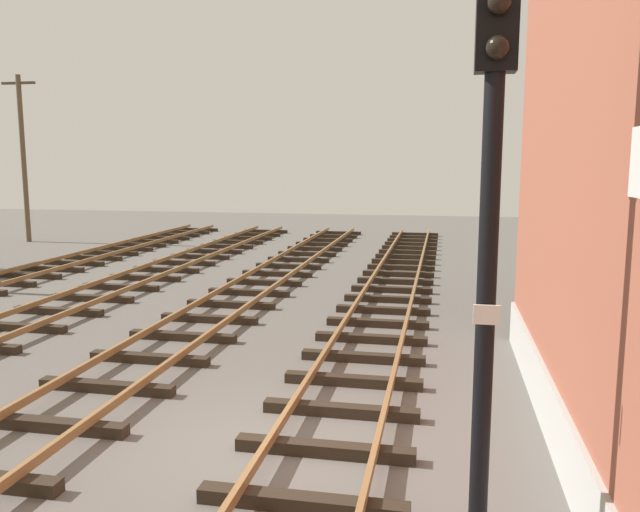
{
  "coord_description": "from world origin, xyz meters",
  "views": [
    {
      "loc": [
        2.38,
        -8.05,
        4.0
      ],
      "look_at": [
        -1.03,
        9.31,
        1.36
      ],
      "focal_mm": 35.48,
      "sensor_mm": 36.0,
      "label": 1
    }
  ],
  "objects": [
    {
      "name": "ground_plane",
      "position": [
        0.0,
        0.0,
        0.0
      ],
      "size": [
        80.0,
        80.0,
        0.0
      ],
      "primitive_type": "plane",
      "color": "#605B56"
    },
    {
      "name": "utility_pole_far",
      "position": [
        -18.25,
        20.3,
        4.3
      ],
      "size": [
        1.8,
        0.24,
        8.22
      ],
      "color": "brown",
      "rests_on": "ground"
    },
    {
      "name": "signal_mast",
      "position": [
        2.79,
        -2.15,
        3.66
      ],
      "size": [
        0.36,
        0.4,
        5.88
      ],
      "color": "black",
      "rests_on": "ground"
    },
    {
      "name": "track_centre",
      "position": [
        -3.35,
        0.0,
        0.13
      ],
      "size": [
        2.5,
        54.53,
        0.32
      ],
      "color": "#2D2319",
      "rests_on": "ground"
    },
    {
      "name": "track_near_building",
      "position": [
        0.86,
        0.0,
        0.13
      ],
      "size": [
        2.5,
        54.53,
        0.32
      ],
      "color": "#2D2319",
      "rests_on": "ground"
    }
  ]
}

